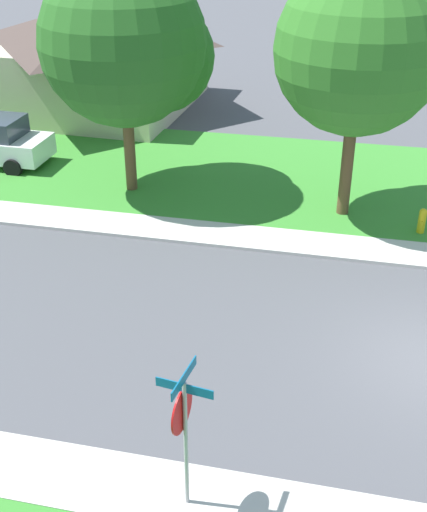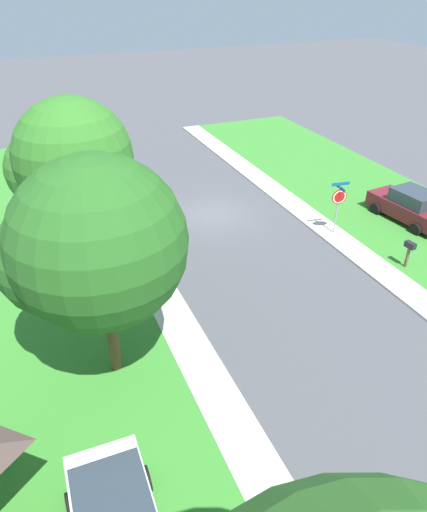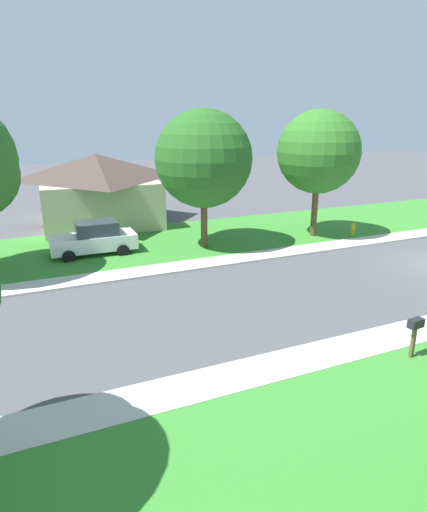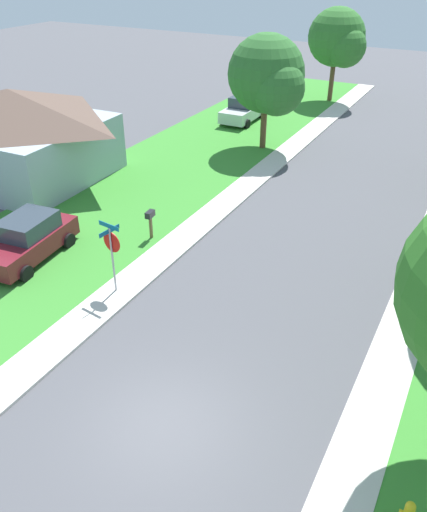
{
  "view_description": "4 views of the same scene",
  "coord_description": "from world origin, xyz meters",
  "views": [
    {
      "loc": [
        -12.15,
        2.24,
        9.0
      ],
      "look_at": [
        1.08,
        5.18,
        1.4
      ],
      "focal_mm": 47.0,
      "sensor_mm": 36.0,
      "label": 1
    },
    {
      "loc": [
        8.7,
        20.97,
        11.28
      ],
      "look_at": [
        2.45,
        6.06,
        1.4
      ],
      "focal_mm": 32.79,
      "sensor_mm": 36.0,
      "label": 2
    },
    {
      "loc": [
        -13.97,
        18.09,
        6.81
      ],
      "look_at": [
        1.71,
        11.22,
        1.4
      ],
      "focal_mm": 30.64,
      "sensor_mm": 36.0,
      "label": 3
    },
    {
      "loc": [
        5.57,
        -7.67,
        10.82
      ],
      "look_at": [
        -1.81,
        6.13,
        1.4
      ],
      "focal_mm": 36.71,
      "sensor_mm": 36.0,
      "label": 4
    }
  ],
  "objects": [
    {
      "name": "sidewalk_east",
      "position": [
        4.7,
        12.0,
        0.05
      ],
      "size": [
        1.4,
        56.0,
        0.1
      ],
      "primitive_type": "cube",
      "color": "beige",
      "rests_on": "ground"
    },
    {
      "name": "lawn_east",
      "position": [
        9.4,
        12.0,
        0.04
      ],
      "size": [
        8.0,
        56.0,
        0.08
      ],
      "primitive_type": "cube",
      "color": "#38842D",
      "rests_on": "ground"
    },
    {
      "name": "stop_sign_far_corner",
      "position": [
        -4.8,
        4.34,
        1.89
      ],
      "size": [
        0.91,
        0.91,
        2.77
      ],
      "color": "#9E9EA3",
      "rests_on": "ground"
    },
    {
      "name": "tree_sidewalk_mid",
      "position": [
        7.58,
        9.14,
        4.64
      ],
      "size": [
        5.43,
        5.05,
        7.34
      ],
      "color": "brown",
      "rests_on": "ground"
    },
    {
      "name": "tree_across_left",
      "position": [
        7.19,
        2.23,
        4.83
      ],
      "size": [
        5.07,
        4.71,
        7.35
      ],
      "color": "brown",
      "rests_on": "ground"
    },
    {
      "name": "house_right_setback",
      "position": [
        16.01,
        13.47,
        2.38
      ],
      "size": [
        9.35,
        8.21,
        4.6
      ],
      "color": "beige",
      "rests_on": "ground"
    },
    {
      "name": "fire_hydrant",
      "position": [
        6.07,
        0.12,
        0.44
      ],
      "size": [
        0.38,
        0.22,
        0.83
      ],
      "color": "gold",
      "rests_on": "ground"
    }
  ]
}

